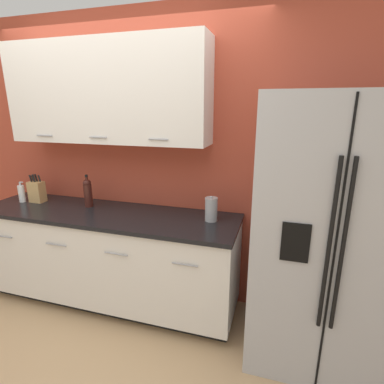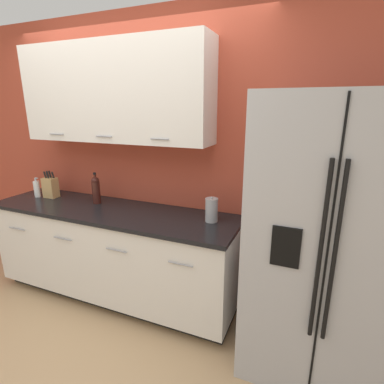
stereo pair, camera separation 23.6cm
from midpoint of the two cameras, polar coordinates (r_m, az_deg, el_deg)
ground_plane at (r=2.64m, az=-22.59°, el=-28.35°), size 14.00×14.00×0.00m
wall_back at (r=2.88m, az=-9.23°, el=9.09°), size 10.00×0.39×2.60m
counter_unit at (r=2.97m, az=-12.38°, el=-11.27°), size 2.38×0.64×0.90m
refrigerator at (r=2.23m, az=26.77°, el=-8.36°), size 0.95×0.81×1.89m
knife_block at (r=3.32m, az=-23.56°, el=0.82°), size 0.14×0.10×0.28m
wine_bottle at (r=2.96m, az=-15.68°, el=0.44°), size 0.07×0.07×0.30m
soap_dispenser at (r=3.40m, az=-25.73°, el=0.53°), size 0.07×0.06×0.21m
steel_canister at (r=2.42m, az=6.53°, el=-3.45°), size 0.10×0.10×0.21m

